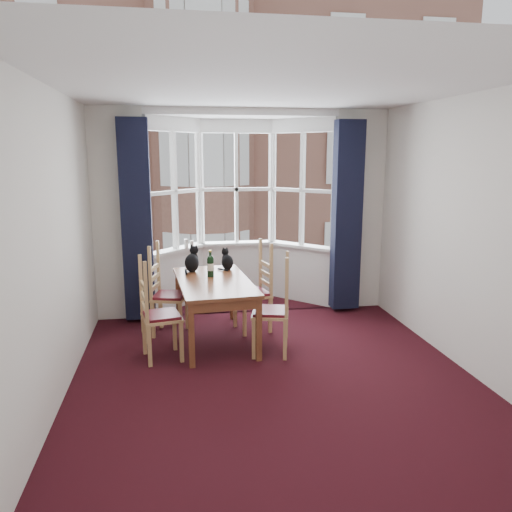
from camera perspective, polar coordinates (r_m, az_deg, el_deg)
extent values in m
plane|color=black|center=(5.10, 2.25, -14.04)|extent=(4.50, 4.50, 0.00)
plane|color=white|center=(4.63, 2.54, 18.93)|extent=(4.50, 4.50, 0.00)
plane|color=silver|center=(4.69, -22.28, 0.80)|extent=(0.00, 4.50, 4.50)
plane|color=silver|center=(5.44, 23.51, 2.10)|extent=(0.00, 4.50, 4.50)
plane|color=silver|center=(2.57, 12.72, -7.14)|extent=(4.00, 0.00, 4.00)
cube|color=silver|center=(6.83, -15.33, 4.44)|extent=(0.70, 0.12, 2.80)
cube|color=silver|center=(7.28, 11.58, 5.04)|extent=(0.70, 0.12, 2.80)
cube|color=black|center=(6.64, -13.48, 3.90)|extent=(0.38, 0.22, 2.60)
cube|color=black|center=(7.03, 10.33, 4.46)|extent=(0.38, 0.22, 2.60)
cube|color=brown|center=(5.91, -4.83, -2.95)|extent=(0.95, 1.60, 0.04)
cube|color=brown|center=(5.30, -7.39, -9.01)|extent=(0.06, 0.06, 0.70)
cube|color=brown|center=(6.65, -8.88, -4.69)|extent=(0.06, 0.06, 0.70)
cube|color=brown|center=(5.42, 0.31, -8.42)|extent=(0.06, 0.06, 0.70)
cube|color=brown|center=(6.75, -2.73, -4.32)|extent=(0.06, 0.06, 0.70)
cube|color=tan|center=(5.53, -10.73, -6.78)|extent=(0.47, 0.49, 0.06)
cube|color=#520E16|center=(5.53, -10.73, -6.64)|extent=(0.43, 0.44, 0.03)
cube|color=tan|center=(6.27, -9.82, -4.55)|extent=(0.49, 0.50, 0.06)
cube|color=#520E16|center=(6.26, -9.83, -4.42)|extent=(0.44, 0.46, 0.03)
cube|color=tan|center=(5.58, 1.64, -6.44)|extent=(0.49, 0.50, 0.06)
cube|color=#520E16|center=(5.57, 1.64, -6.29)|extent=(0.44, 0.45, 0.03)
cube|color=tan|center=(6.29, -0.43, -4.30)|extent=(0.48, 0.49, 0.06)
cube|color=#520E16|center=(6.29, -0.43, -4.16)|extent=(0.43, 0.45, 0.03)
ellipsoid|color=black|center=(6.33, -7.34, -0.80)|extent=(0.26, 0.29, 0.23)
sphere|color=black|center=(6.38, -7.11, 0.66)|extent=(0.15, 0.15, 0.11)
cone|color=black|center=(6.38, -7.38, 1.16)|extent=(0.05, 0.05, 0.05)
cone|color=black|center=(6.36, -6.86, 1.14)|extent=(0.05, 0.05, 0.05)
ellipsoid|color=black|center=(6.40, -3.28, -0.74)|extent=(0.20, 0.23, 0.20)
sphere|color=black|center=(6.44, -3.55, 0.47)|extent=(0.12, 0.12, 0.09)
cone|color=black|center=(6.42, -3.77, 0.86)|extent=(0.04, 0.04, 0.04)
cone|color=black|center=(6.44, -3.34, 0.90)|extent=(0.04, 0.04, 0.04)
cylinder|color=black|center=(6.05, -5.22, -1.28)|extent=(0.08, 0.08, 0.23)
sphere|color=black|center=(6.03, -5.24, -0.25)|extent=(0.08, 0.08, 0.08)
cylinder|color=black|center=(6.02, -5.25, 0.16)|extent=(0.03, 0.03, 0.10)
cylinder|color=gold|center=(6.01, -5.26, 0.57)|extent=(0.03, 0.03, 0.02)
cylinder|color=silver|center=(6.05, -5.22, -1.23)|extent=(0.08, 0.08, 0.09)
cylinder|color=white|center=(7.22, -7.97, 1.40)|extent=(0.06, 0.06, 0.13)
cylinder|color=white|center=(7.25, -7.35, 1.34)|extent=(0.06, 0.06, 0.10)
plane|color=#333335|center=(37.67, -7.74, -0.96)|extent=(80.00, 80.00, 0.00)
cube|color=#8E5A49|center=(18.81, -6.58, 7.96)|extent=(18.00, 6.00, 14.00)
cylinder|color=#8E5A49|center=(15.82, -6.01, 7.27)|extent=(3.20, 3.20, 14.00)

